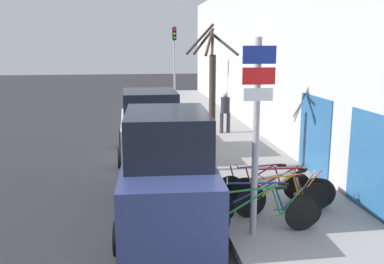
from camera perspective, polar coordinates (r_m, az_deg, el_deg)
ground_plane at (r=14.75m, az=-4.82°, el=-2.87°), size 80.00×80.00×0.00m
sidewalk_curb at (r=17.75m, az=3.10°, el=-0.11°), size 3.20×32.00×0.15m
building_facade at (r=17.72m, az=8.92°, el=10.04°), size 0.23×32.00×6.50m
signpost at (r=7.80m, az=8.55°, el=0.27°), size 0.60×0.14×3.66m
bicycle_0 at (r=8.25m, az=8.80°, el=-10.82°), size 2.46×0.44×0.95m
bicycle_1 at (r=8.67m, az=9.17°, el=-9.78°), size 2.30×0.65×0.91m
bicycle_2 at (r=9.28m, az=11.99°, el=-8.53°), size 2.13×0.44×0.88m
bicycle_3 at (r=9.52m, az=12.28°, el=-8.03°), size 2.15×0.71×0.87m
bicycle_4 at (r=9.67m, az=12.00°, el=-7.59°), size 2.28×0.55×0.92m
bicycle_5 at (r=9.92m, az=9.57°, el=-7.06°), size 2.23×0.44×0.89m
parked_car_0 at (r=8.86m, az=-3.32°, el=-5.53°), size 2.15×4.52×2.39m
parked_car_1 at (r=14.28m, az=-5.61°, el=0.72°), size 2.16×4.43×2.20m
pedestrian_near at (r=17.29m, az=4.45°, el=3.05°), size 0.44×0.37×1.66m
street_tree at (r=11.89m, az=2.60°, el=4.44°), size 1.25×1.83×4.08m
traffic_light at (r=22.26m, az=-2.36°, el=9.96°), size 0.20×0.30×4.50m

